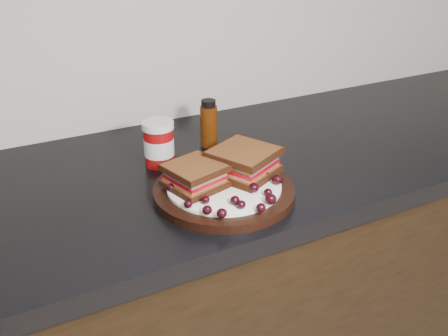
# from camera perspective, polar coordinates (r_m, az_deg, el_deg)

# --- Properties ---
(base_cabinets) EXTENTS (3.96, 0.58, 0.86)m
(base_cabinets) POSITION_cam_1_polar(r_m,az_deg,el_deg) (1.39, -1.09, -17.18)
(base_cabinets) COLOR black
(base_cabinets) RESTS_ON ground_plane
(countertop) EXTENTS (3.98, 0.60, 0.04)m
(countertop) POSITION_cam_1_polar(r_m,az_deg,el_deg) (1.13, -1.28, -0.43)
(countertop) COLOR black
(countertop) RESTS_ON base_cabinets
(plate) EXTENTS (0.28, 0.28, 0.02)m
(plate) POSITION_cam_1_polar(r_m,az_deg,el_deg) (0.99, 0.00, -2.64)
(plate) COLOR black
(plate) RESTS_ON countertop
(sandwich_left) EXTENTS (0.12, 0.12, 0.05)m
(sandwich_left) POSITION_cam_1_polar(r_m,az_deg,el_deg) (0.97, -3.34, -0.88)
(sandwich_left) COLOR brown
(sandwich_left) RESTS_ON plate
(sandwich_right) EXTENTS (0.16, 0.16, 0.05)m
(sandwich_right) POSITION_cam_1_polar(r_m,az_deg,el_deg) (1.01, 2.27, 0.72)
(sandwich_right) COLOR brown
(sandwich_right) RESTS_ON plate
(grape_0) EXTENTS (0.02, 0.02, 0.02)m
(grape_0) POSITION_cam_1_polar(r_m,az_deg,el_deg) (0.90, -4.12, -4.12)
(grape_0) COLOR black
(grape_0) RESTS_ON plate
(grape_1) EXTENTS (0.02, 0.02, 0.02)m
(grape_1) POSITION_cam_1_polar(r_m,az_deg,el_deg) (0.91, -2.14, -3.65)
(grape_1) COLOR black
(grape_1) RESTS_ON plate
(grape_2) EXTENTS (0.02, 0.02, 0.02)m
(grape_2) POSITION_cam_1_polar(r_m,az_deg,el_deg) (0.88, -1.93, -4.81)
(grape_2) COLOR black
(grape_2) RESTS_ON plate
(grape_3) EXTENTS (0.02, 0.02, 0.02)m
(grape_3) POSITION_cam_1_polar(r_m,az_deg,el_deg) (0.87, -0.25, -5.18)
(grape_3) COLOR black
(grape_3) RESTS_ON plate
(grape_4) EXTENTS (0.02, 0.02, 0.02)m
(grape_4) POSITION_cam_1_polar(r_m,az_deg,el_deg) (0.90, 1.99, -4.19)
(grape_4) COLOR black
(grape_4) RESTS_ON plate
(grape_5) EXTENTS (0.02, 0.02, 0.02)m
(grape_5) POSITION_cam_1_polar(r_m,az_deg,el_deg) (0.91, 1.27, -3.70)
(grape_5) COLOR black
(grape_5) RESTS_ON plate
(grape_6) EXTENTS (0.02, 0.02, 0.02)m
(grape_6) POSITION_cam_1_polar(r_m,az_deg,el_deg) (0.89, 4.24, -4.54)
(grape_6) COLOR black
(grape_6) RESTS_ON plate
(grape_7) EXTENTS (0.02, 0.02, 0.02)m
(grape_7) POSITION_cam_1_polar(r_m,az_deg,el_deg) (0.92, 5.36, -3.55)
(grape_7) COLOR black
(grape_7) RESTS_ON plate
(grape_8) EXTENTS (0.02, 0.02, 0.02)m
(grape_8) POSITION_cam_1_polar(r_m,az_deg,el_deg) (0.94, 5.06, -2.79)
(grape_8) COLOR black
(grape_8) RESTS_ON plate
(grape_9) EXTENTS (0.02, 0.02, 0.02)m
(grape_9) POSITION_cam_1_polar(r_m,az_deg,el_deg) (0.95, 3.44, -2.24)
(grape_9) COLOR black
(grape_9) RESTS_ON plate
(grape_10) EXTENTS (0.02, 0.02, 0.02)m
(grape_10) POSITION_cam_1_polar(r_m,az_deg,el_deg) (0.98, 6.10, -1.31)
(grape_10) COLOR black
(grape_10) RESTS_ON plate
(grape_11) EXTENTS (0.02, 0.02, 0.02)m
(grape_11) POSITION_cam_1_polar(r_m,az_deg,el_deg) (1.00, 4.79, -0.90)
(grape_11) COLOR black
(grape_11) RESTS_ON plate
(grape_12) EXTENTS (0.02, 0.02, 0.02)m
(grape_12) POSITION_cam_1_polar(r_m,az_deg,el_deg) (1.01, 5.04, -0.65)
(grape_12) COLOR black
(grape_12) RESTS_ON plate
(grape_13) EXTENTS (0.02, 0.02, 0.01)m
(grape_13) POSITION_cam_1_polar(r_m,az_deg,el_deg) (1.03, 3.84, 0.04)
(grape_13) COLOR black
(grape_13) RESTS_ON plate
(grape_14) EXTENTS (0.02, 0.02, 0.01)m
(grape_14) POSITION_cam_1_polar(r_m,az_deg,el_deg) (1.03, 2.91, 0.12)
(grape_14) COLOR black
(grape_14) RESTS_ON plate
(grape_15) EXTENTS (0.02, 0.02, 0.02)m
(grape_15) POSITION_cam_1_polar(r_m,az_deg,el_deg) (1.03, 1.57, 0.08)
(grape_15) COLOR black
(grape_15) RESTS_ON plate
(grape_16) EXTENTS (0.02, 0.02, 0.02)m
(grape_16) POSITION_cam_1_polar(r_m,az_deg,el_deg) (0.99, -3.46, -0.99)
(grape_16) COLOR black
(grape_16) RESTS_ON plate
(grape_17) EXTENTS (0.02, 0.02, 0.02)m
(grape_17) POSITION_cam_1_polar(r_m,az_deg,el_deg) (0.99, -3.54, -1.03)
(grape_17) COLOR black
(grape_17) RESTS_ON plate
(grape_18) EXTENTS (0.02, 0.02, 0.02)m
(grape_18) POSITION_cam_1_polar(r_m,az_deg,el_deg) (0.96, -4.44, -2.19)
(grape_18) COLOR black
(grape_18) RESTS_ON plate
(grape_19) EXTENTS (0.02, 0.02, 0.02)m
(grape_19) POSITION_cam_1_polar(r_m,az_deg,el_deg) (0.95, -4.95, -2.31)
(grape_19) COLOR black
(grape_19) RESTS_ON plate
(grape_20) EXTENTS (0.02, 0.02, 0.02)m
(grape_20) POSITION_cam_1_polar(r_m,az_deg,el_deg) (0.93, -2.81, -2.92)
(grape_20) COLOR black
(grape_20) RESTS_ON plate
(grape_21) EXTENTS (0.02, 0.02, 0.01)m
(grape_21) POSITION_cam_1_polar(r_m,az_deg,el_deg) (0.99, -2.68, -1.15)
(grape_21) COLOR black
(grape_21) RESTS_ON plate
(grape_22) EXTENTS (0.02, 0.02, 0.02)m
(grape_22) POSITION_cam_1_polar(r_m,az_deg,el_deg) (0.96, -3.49, -1.99)
(grape_22) COLOR black
(grape_22) RESTS_ON plate
(grape_23) EXTENTS (0.02, 0.02, 0.02)m
(grape_23) POSITION_cam_1_polar(r_m,az_deg,el_deg) (0.96, -6.05, -2.21)
(grape_23) COLOR black
(grape_23) RESTS_ON plate
(condiment_jar) EXTENTS (0.08, 0.08, 0.10)m
(condiment_jar) POSITION_cam_1_polar(r_m,az_deg,el_deg) (1.10, -7.46, 2.81)
(condiment_jar) COLOR maroon
(condiment_jar) RESTS_ON countertop
(oil_bottle) EXTENTS (0.05, 0.05, 0.11)m
(oil_bottle) POSITION_cam_1_polar(r_m,az_deg,el_deg) (1.19, -1.76, 5.15)
(oil_bottle) COLOR #441D06
(oil_bottle) RESTS_ON countertop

